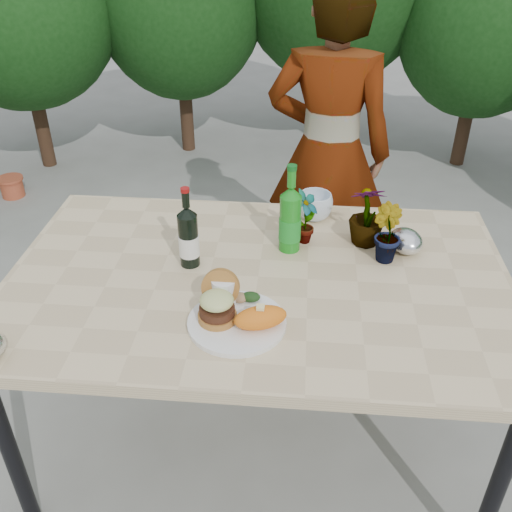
# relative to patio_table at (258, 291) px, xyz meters

# --- Properties ---
(ground) EXTENTS (80.00, 80.00, 0.00)m
(ground) POSITION_rel_patio_table_xyz_m (0.00, 0.00, -0.69)
(ground) COLOR slate
(ground) RESTS_ON ground
(patio_table) EXTENTS (1.60, 1.00, 0.75)m
(patio_table) POSITION_rel_patio_table_xyz_m (0.00, 0.00, 0.00)
(patio_table) COLOR #D2B98C
(patio_table) RESTS_ON ground
(shrub_hedge) EXTENTS (6.87, 5.18, 2.33)m
(shrub_hedge) POSITION_rel_patio_table_xyz_m (0.21, 1.75, 0.46)
(shrub_hedge) COLOR #382316
(shrub_hedge) RESTS_ON ground
(dinner_plate) EXTENTS (0.28, 0.28, 0.01)m
(dinner_plate) POSITION_rel_patio_table_xyz_m (-0.04, -0.24, 0.06)
(dinner_plate) COLOR white
(dinner_plate) RESTS_ON patio_table
(burger_stack) EXTENTS (0.11, 0.16, 0.11)m
(burger_stack) POSITION_rel_patio_table_xyz_m (-0.09, -0.22, 0.12)
(burger_stack) COLOR #B7722D
(burger_stack) RESTS_ON dinner_plate
(sweet_potato) EXTENTS (0.17, 0.12, 0.06)m
(sweet_potato) POSITION_rel_patio_table_xyz_m (0.03, -0.26, 0.10)
(sweet_potato) COLOR orange
(sweet_potato) RESTS_ON dinner_plate
(grilled_veg) EXTENTS (0.08, 0.05, 0.03)m
(grilled_veg) POSITION_rel_patio_table_xyz_m (-0.02, -0.15, 0.09)
(grilled_veg) COLOR olive
(grilled_veg) RESTS_ON dinner_plate
(wine_bottle) EXTENTS (0.07, 0.07, 0.28)m
(wine_bottle) POSITION_rel_patio_table_xyz_m (-0.23, 0.05, 0.16)
(wine_bottle) COLOR black
(wine_bottle) RESTS_ON patio_table
(sparkling_water) EXTENTS (0.07, 0.07, 0.31)m
(sparkling_water) POSITION_rel_patio_table_xyz_m (0.09, 0.17, 0.17)
(sparkling_water) COLOR #177F19
(sparkling_water) RESTS_ON patio_table
(plastic_cup) EXTENTS (0.07, 0.07, 0.09)m
(plastic_cup) POSITION_rel_patio_table_xyz_m (-0.09, -0.16, 0.10)
(plastic_cup) COLOR white
(plastic_cup) RESTS_ON patio_table
(seedling_left) EXTENTS (0.12, 0.12, 0.20)m
(seedling_left) POSITION_rel_patio_table_xyz_m (0.14, 0.22, 0.16)
(seedling_left) COLOR #29581E
(seedling_left) RESTS_ON patio_table
(seedling_mid) EXTENTS (0.13, 0.13, 0.19)m
(seedling_mid) POSITION_rel_patio_table_xyz_m (0.40, 0.14, 0.15)
(seedling_mid) COLOR #25581E
(seedling_mid) RESTS_ON patio_table
(seedling_right) EXTENTS (0.14, 0.14, 0.22)m
(seedling_right) POSITION_rel_patio_table_xyz_m (0.35, 0.24, 0.17)
(seedling_right) COLOR #27581E
(seedling_right) RESTS_ON patio_table
(blue_bowl) EXTENTS (0.17, 0.17, 0.10)m
(blue_bowl) POSITION_rel_patio_table_xyz_m (0.18, 0.39, 0.11)
(blue_bowl) COLOR silver
(blue_bowl) RESTS_ON patio_table
(foil_packet_right) EXTENTS (0.15, 0.16, 0.08)m
(foil_packet_right) POSITION_rel_patio_table_xyz_m (0.48, 0.20, 0.10)
(foil_packet_right) COLOR silver
(foil_packet_right) RESTS_ON patio_table
(person) EXTENTS (0.61, 0.44, 1.55)m
(person) POSITION_rel_patio_table_xyz_m (0.24, 0.95, 0.08)
(person) COLOR #A77153
(person) RESTS_ON ground
(terracotta_pot) EXTENTS (0.17, 0.17, 0.14)m
(terracotta_pot) POSITION_rel_patio_table_xyz_m (-1.84, 1.87, -0.62)
(terracotta_pot) COLOR #B24A2D
(terracotta_pot) RESTS_ON ground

